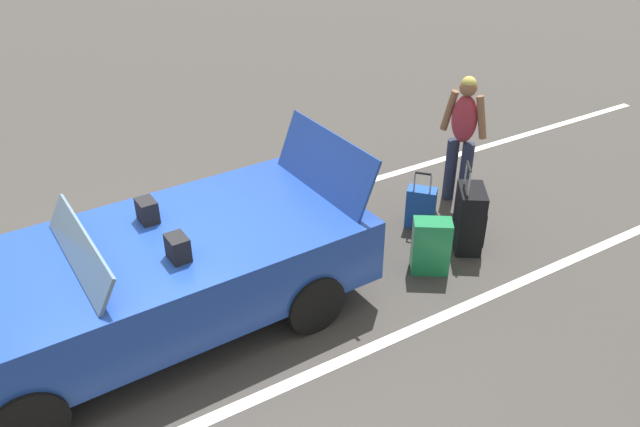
{
  "coord_description": "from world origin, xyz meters",
  "views": [
    {
      "loc": [
        1.05,
        4.78,
        4.04
      ],
      "look_at": [
        -1.8,
        0.07,
        0.75
      ],
      "focal_mm": 35.41,
      "sensor_mm": 36.0,
      "label": 1
    }
  ],
  "objects_px": {
    "convertible_car": "(126,285)",
    "suitcase_medium_bright": "(431,246)",
    "suitcase_small_carryon": "(421,207)",
    "traveler_person": "(463,134)",
    "suitcase_large_black": "(469,219)"
  },
  "relations": [
    {
      "from": "suitcase_medium_bright",
      "to": "suitcase_small_carryon",
      "type": "height_order",
      "value": "suitcase_small_carryon"
    },
    {
      "from": "convertible_car",
      "to": "suitcase_medium_bright",
      "type": "bearing_deg",
      "value": 166.28
    },
    {
      "from": "suitcase_large_black",
      "to": "traveler_person",
      "type": "xyz_separation_m",
      "value": [
        -0.62,
        -0.89,
        0.56
      ]
    },
    {
      "from": "convertible_car",
      "to": "suitcase_large_black",
      "type": "relative_size",
      "value": 4.1
    },
    {
      "from": "suitcase_medium_bright",
      "to": "suitcase_small_carryon",
      "type": "relative_size",
      "value": 0.83
    },
    {
      "from": "suitcase_large_black",
      "to": "suitcase_small_carryon",
      "type": "xyz_separation_m",
      "value": [
        0.17,
        -0.63,
        -0.12
      ]
    },
    {
      "from": "suitcase_medium_bright",
      "to": "convertible_car",
      "type": "bearing_deg",
      "value": -67.16
    },
    {
      "from": "suitcase_large_black",
      "to": "convertible_car",
      "type": "bearing_deg",
      "value": -152.5
    },
    {
      "from": "suitcase_small_carryon",
      "to": "suitcase_large_black",
      "type": "bearing_deg",
      "value": -116.84
    },
    {
      "from": "suitcase_medium_bright",
      "to": "suitcase_small_carryon",
      "type": "xyz_separation_m",
      "value": [
        -0.5,
        -0.77,
        -0.06
      ]
    },
    {
      "from": "suitcase_medium_bright",
      "to": "suitcase_small_carryon",
      "type": "distance_m",
      "value": 0.92
    },
    {
      "from": "suitcase_large_black",
      "to": "traveler_person",
      "type": "relative_size",
      "value": 0.62
    },
    {
      "from": "convertible_car",
      "to": "suitcase_medium_bright",
      "type": "relative_size",
      "value": 6.81
    },
    {
      "from": "convertible_car",
      "to": "suitcase_medium_bright",
      "type": "height_order",
      "value": "convertible_car"
    },
    {
      "from": "suitcase_medium_bright",
      "to": "traveler_person",
      "type": "distance_m",
      "value": 1.76
    }
  ]
}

